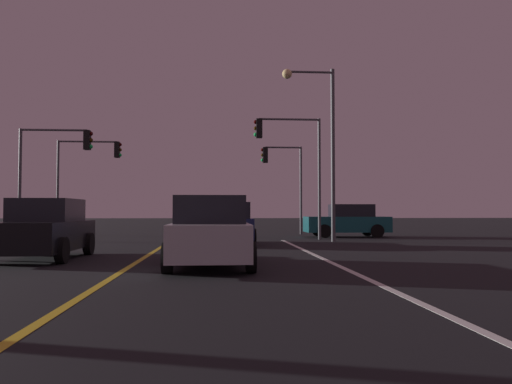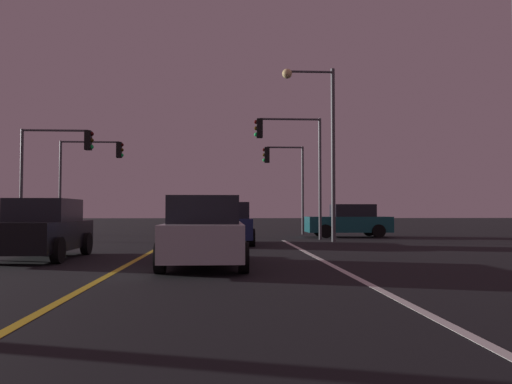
% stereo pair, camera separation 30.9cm
% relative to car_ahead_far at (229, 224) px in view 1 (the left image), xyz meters
% --- Properties ---
extents(lane_edge_right, '(0.16, 31.17, 0.01)m').
position_rel_car_ahead_far_xyz_m(lane_edge_right, '(2.53, -12.92, -0.82)').
color(lane_edge_right, silver).
rests_on(lane_edge_right, ground).
extents(lane_center_divider, '(0.16, 31.17, 0.01)m').
position_rel_car_ahead_far_xyz_m(lane_center_divider, '(-2.56, -12.92, -0.82)').
color(lane_center_divider, gold).
rests_on(lane_center_divider, ground).
extents(car_ahead_far, '(2.02, 4.30, 1.70)m').
position_rel_car_ahead_far_xyz_m(car_ahead_far, '(0.00, 0.00, 0.00)').
color(car_ahead_far, black).
rests_on(car_ahead_far, ground).
extents(car_lead_same_lane, '(2.02, 4.30, 1.70)m').
position_rel_car_ahead_far_xyz_m(car_lead_same_lane, '(-0.61, -8.43, 0.00)').
color(car_lead_same_lane, black).
rests_on(car_lead_same_lane, ground).
extents(car_crossing_side, '(4.30, 2.02, 1.70)m').
position_rel_car_ahead_far_xyz_m(car_crossing_side, '(6.30, 5.45, 0.00)').
color(car_crossing_side, black).
rests_on(car_crossing_side, ground).
extents(car_oncoming, '(2.02, 4.30, 1.70)m').
position_rel_car_ahead_far_xyz_m(car_oncoming, '(-5.31, -5.99, 0.00)').
color(car_oncoming, black).
rests_on(car_oncoming, ground).
extents(traffic_light_near_right, '(3.20, 0.36, 5.77)m').
position_rel_car_ahead_far_xyz_m(traffic_light_near_right, '(2.90, 3.16, 3.44)').
color(traffic_light_near_right, '#4C4C51').
rests_on(traffic_light_near_right, ground).
extents(traffic_light_near_left, '(3.32, 0.36, 5.13)m').
position_rel_car_ahead_far_xyz_m(traffic_light_near_left, '(-7.88, 3.16, 3.01)').
color(traffic_light_near_left, '#4C4C51').
rests_on(traffic_light_near_left, ground).
extents(traffic_light_far_right, '(2.42, 0.36, 5.11)m').
position_rel_car_ahead_far_xyz_m(traffic_light_far_right, '(3.24, 8.66, 2.95)').
color(traffic_light_far_right, '#4C4C51').
rests_on(traffic_light_far_right, ground).
extents(traffic_light_far_left, '(3.61, 0.36, 5.34)m').
position_rel_car_ahead_far_xyz_m(traffic_light_far_left, '(-7.76, 8.66, 3.18)').
color(traffic_light_far_left, '#4C4C51').
rests_on(traffic_light_far_left, ground).
extents(street_lamp_right_far, '(2.35, 0.44, 7.68)m').
position_rel_car_ahead_far_xyz_m(street_lamp_right_far, '(4.08, 1.44, 4.09)').
color(street_lamp_right_far, '#4C4C51').
rests_on(street_lamp_right_far, ground).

